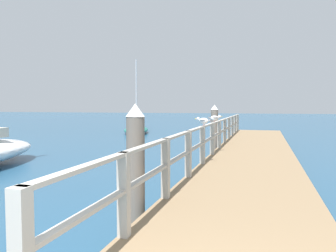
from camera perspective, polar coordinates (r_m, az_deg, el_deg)
name	(u,v)px	position (r m, az deg, el deg)	size (l,w,h in m)	color
pier_deck	(252,159)	(11.04, 14.06, -5.37)	(2.47, 19.84, 0.41)	#846B4C
pier_railing	(216,133)	(11.04, 8.11, -1.11)	(0.12, 18.36, 0.96)	#B2ADA3
dock_piling_near	(136,166)	(5.21, -5.49, -6.68)	(0.29, 0.29, 1.91)	#6B6056
dock_piling_far	(214,129)	(13.35, 7.84, -0.48)	(0.29, 0.29, 1.91)	#6B6056
seagull_foreground	(203,120)	(8.72, 6.00, 0.95)	(0.45, 0.25, 0.21)	white
seagull_background	(215,118)	(10.67, 7.91, 1.40)	(0.40, 0.33, 0.21)	white
boat_3	(136,129)	(22.82, -5.40, -0.48)	(2.84, 4.84, 4.98)	#197266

